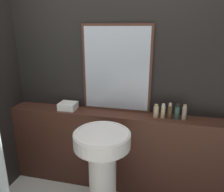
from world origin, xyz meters
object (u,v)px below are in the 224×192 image
at_px(shampoo_bottle, 156,111).
at_px(body_wash_bottle, 177,112).
at_px(conditioner_bottle, 163,111).
at_px(pedestal_sink, 103,165).
at_px(towel_stack, 68,106).
at_px(hand_soap_bottle, 184,113).
at_px(mirror, 117,69).
at_px(lotion_bottle, 170,111).

height_order(shampoo_bottle, body_wash_bottle, body_wash_bottle).
bearing_deg(conditioner_bottle, pedestal_sink, -136.13).
xyz_separation_m(pedestal_sink, towel_stack, (-0.52, 0.47, 0.34)).
relative_size(pedestal_sink, shampoo_bottle, 6.69).
distance_m(towel_stack, body_wash_bottle, 1.14).
distance_m(pedestal_sink, hand_soap_bottle, 0.91).
relative_size(mirror, lotion_bottle, 5.64).
bearing_deg(body_wash_bottle, conditioner_bottle, 180.00).
bearing_deg(conditioner_bottle, shampoo_bottle, 180.00).
relative_size(mirror, conditioner_bottle, 6.11).
height_order(mirror, conditioner_bottle, mirror).
relative_size(shampoo_bottle, hand_soap_bottle, 0.88).
bearing_deg(lotion_bottle, mirror, 170.03).
relative_size(mirror, body_wash_bottle, 5.74).
height_order(mirror, lotion_bottle, mirror).
distance_m(shampoo_bottle, conditioner_bottle, 0.07).
height_order(lotion_bottle, hand_soap_bottle, lotion_bottle).
bearing_deg(shampoo_bottle, hand_soap_bottle, 0.00).
xyz_separation_m(conditioner_bottle, lotion_bottle, (0.06, 0.00, 0.01)).
bearing_deg(pedestal_sink, mirror, 90.21).
distance_m(towel_stack, conditioner_bottle, 1.01).
height_order(towel_stack, shampoo_bottle, shampoo_bottle).
relative_size(towel_stack, shampoo_bottle, 1.37).
bearing_deg(towel_stack, conditioner_bottle, 0.00).
bearing_deg(pedestal_sink, lotion_bottle, 40.37).
bearing_deg(hand_soap_bottle, mirror, 171.96).
bearing_deg(pedestal_sink, hand_soap_bottle, 34.33).
height_order(pedestal_sink, lotion_bottle, lotion_bottle).
xyz_separation_m(body_wash_bottle, hand_soap_bottle, (0.07, 0.00, -0.00)).
xyz_separation_m(pedestal_sink, mirror, (-0.00, 0.57, 0.75)).
xyz_separation_m(pedestal_sink, lotion_bottle, (0.55, 0.47, 0.38)).
height_order(pedestal_sink, mirror, mirror).
bearing_deg(towel_stack, shampoo_bottle, 0.00).
bearing_deg(lotion_bottle, towel_stack, -180.00).
bearing_deg(mirror, lotion_bottle, -9.97).
bearing_deg(pedestal_sink, shampoo_bottle, 48.14).
height_order(pedestal_sink, shampoo_bottle, shampoo_bottle).
bearing_deg(towel_stack, hand_soap_bottle, 0.00).
distance_m(towel_stack, hand_soap_bottle, 1.21).
distance_m(pedestal_sink, towel_stack, 0.78).
relative_size(pedestal_sink, conditioner_bottle, 6.15).
relative_size(towel_stack, conditioner_bottle, 1.26).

